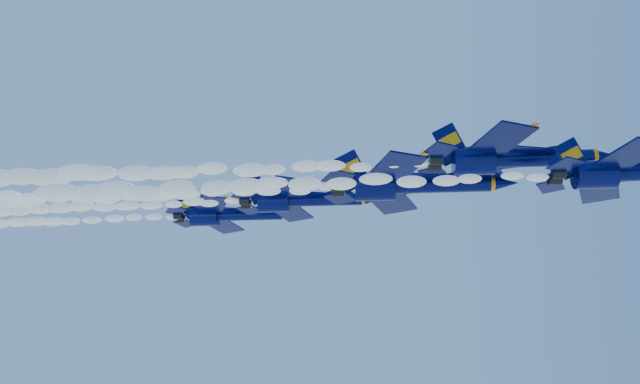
# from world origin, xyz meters

# --- Properties ---
(jet_lead) EXTENTS (15.58, 12.78, 5.79)m
(jet_lead) POSITION_xyz_m (17.84, -8.78, 148.74)
(jet_lead) COLOR #02063C
(smoke_trail_jet_lead) EXTENTS (44.62, 1.74, 1.56)m
(smoke_trail_jet_lead) POSITION_xyz_m (-11.13, -8.78, 148.35)
(smoke_trail_jet_lead) COLOR white
(jet_second) EXTENTS (17.79, 14.59, 6.61)m
(jet_second) POSITION_xyz_m (9.43, -3.97, 152.71)
(jet_second) COLOR #02063C
(smoke_trail_jet_second) EXTENTS (44.62, 1.98, 1.78)m
(smoke_trail_jet_second) POSITION_xyz_m (-20.48, -3.97, 152.30)
(smoke_trail_jet_second) COLOR white
(jet_third) EXTENTS (18.77, 15.39, 6.97)m
(jet_third) POSITION_xyz_m (0.48, 0.63, 152.35)
(jet_third) COLOR #02063C
(smoke_trail_jet_third) EXTENTS (44.62, 2.09, 1.88)m
(smoke_trail_jet_third) POSITION_xyz_m (-29.85, 0.63, 151.93)
(smoke_trail_jet_third) COLOR white
(jet_fourth) EXTENTS (18.02, 14.78, 6.70)m
(jet_fourth) POSITION_xyz_m (-11.90, 14.67, 156.96)
(jet_fourth) COLOR #02063C
(smoke_trail_jet_fourth) EXTENTS (44.62, 2.01, 1.81)m
(smoke_trail_jet_fourth) POSITION_xyz_m (-41.91, 14.67, 156.55)
(smoke_trail_jet_fourth) COLOR white
(jet_fifth) EXTENTS (18.12, 14.86, 6.73)m
(jet_fifth) POSITION_xyz_m (-22.99, 23.96, 158.87)
(jet_fifth) COLOR #02063C
(smoke_trail_jet_fifth) EXTENTS (44.62, 2.02, 1.82)m
(smoke_trail_jet_fifth) POSITION_xyz_m (-53.05, 23.96, 158.45)
(smoke_trail_jet_fifth) COLOR white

